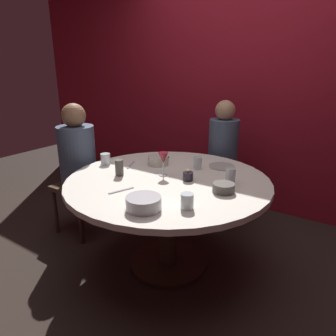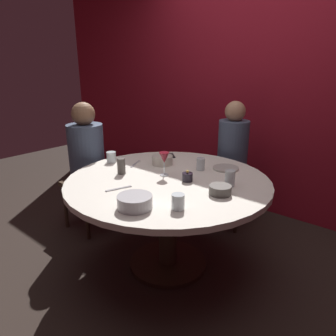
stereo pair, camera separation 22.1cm
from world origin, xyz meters
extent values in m
plane|color=#2D231E|center=(0.00, 0.00, 0.00)|extent=(8.00, 8.00, 0.00)
cube|color=maroon|center=(0.00, 1.46, 1.30)|extent=(6.00, 0.10, 2.60)
cylinder|color=silver|center=(0.00, 0.00, 0.70)|extent=(1.46, 1.46, 0.04)
cylinder|color=#332319|center=(0.00, 0.00, 0.34)|extent=(0.14, 0.14, 0.68)
cylinder|color=#2D2116|center=(0.00, 0.00, 0.01)|extent=(0.60, 0.60, 0.03)
cube|color=#3F2D1E|center=(-0.97, 0.00, 0.45)|extent=(0.40, 0.40, 0.04)
cylinder|color=#475670|center=(-0.97, 0.00, 0.74)|extent=(0.32, 0.32, 0.53)
sphere|color=#8C6647|center=(-0.97, 0.00, 1.09)|extent=(0.21, 0.21, 0.21)
cylinder|color=#332319|center=(-1.14, -0.17, 0.21)|extent=(0.04, 0.04, 0.43)
cylinder|color=#332319|center=(-0.80, -0.17, 0.21)|extent=(0.04, 0.04, 0.43)
cylinder|color=#332319|center=(-1.14, 0.17, 0.21)|extent=(0.04, 0.04, 0.43)
cylinder|color=#332319|center=(-0.80, 0.17, 0.21)|extent=(0.04, 0.04, 0.43)
cube|color=#3F2D1E|center=(0.00, 0.95, 0.45)|extent=(0.40, 0.40, 0.04)
cylinder|color=#475670|center=(0.00, 0.95, 0.74)|extent=(0.28, 0.28, 0.55)
sphere|color=tan|center=(0.00, 0.95, 1.10)|extent=(0.19, 0.19, 0.19)
cylinder|color=#332319|center=(-0.17, 1.12, 0.21)|extent=(0.04, 0.04, 0.43)
cylinder|color=#332319|center=(-0.17, 0.78, 0.21)|extent=(0.04, 0.04, 0.43)
cylinder|color=#332319|center=(0.17, 1.12, 0.21)|extent=(0.04, 0.04, 0.43)
cylinder|color=#332319|center=(0.17, 0.78, 0.21)|extent=(0.04, 0.04, 0.43)
cylinder|color=black|center=(0.14, 0.05, 0.75)|extent=(0.07, 0.07, 0.06)
sphere|color=#F9D159|center=(0.14, 0.05, 0.80)|extent=(0.02, 0.02, 0.02)
cylinder|color=silver|center=(-0.07, 0.04, 0.73)|extent=(0.06, 0.06, 0.01)
cylinder|color=silver|center=(-0.07, 0.04, 0.77)|extent=(0.01, 0.01, 0.09)
cone|color=maroon|center=(-0.07, 0.04, 0.86)|extent=(0.08, 0.08, 0.08)
cylinder|color=#B2ADA3|center=(0.21, 0.46, 0.73)|extent=(0.20, 0.20, 0.01)
cube|color=black|center=(-0.36, 0.46, 0.73)|extent=(0.15, 0.14, 0.01)
cylinder|color=#B7B7BC|center=(0.16, -0.49, 0.76)|extent=(0.20, 0.20, 0.07)
cylinder|color=beige|center=(-0.25, 0.23, 0.76)|extent=(0.17, 0.17, 0.07)
cylinder|color=#4C4742|center=(0.44, -0.01, 0.75)|extent=(0.14, 0.14, 0.06)
cylinder|color=silver|center=(0.07, 0.31, 0.77)|extent=(0.06, 0.06, 0.10)
cylinder|color=silver|center=(-0.62, 0.00, 0.77)|extent=(0.08, 0.08, 0.09)
cylinder|color=#4C4742|center=(-0.34, -0.14, 0.78)|extent=(0.06, 0.06, 0.12)
cylinder|color=silver|center=(0.41, 0.16, 0.78)|extent=(0.07, 0.07, 0.11)
cylinder|color=silver|center=(0.36, -0.35, 0.77)|extent=(0.08, 0.08, 0.09)
cube|color=#B7B7BC|center=(-0.12, -0.36, 0.73)|extent=(0.08, 0.17, 0.01)
cube|color=#B7B7BC|center=(-0.42, 0.09, 0.73)|extent=(0.08, 0.17, 0.01)
camera|label=1|loc=(1.17, -1.75, 1.50)|focal=33.21mm
camera|label=2|loc=(1.35, -1.61, 1.50)|focal=33.21mm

